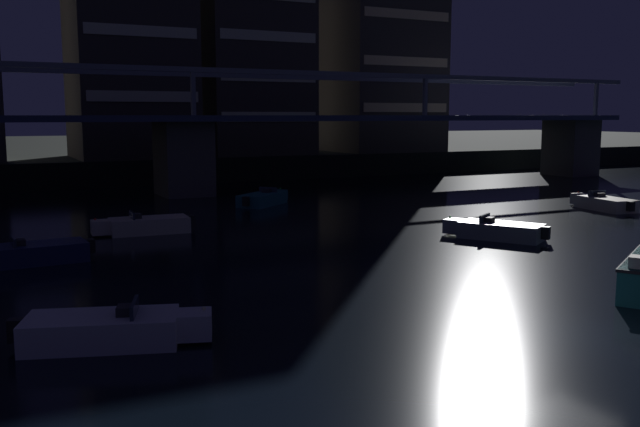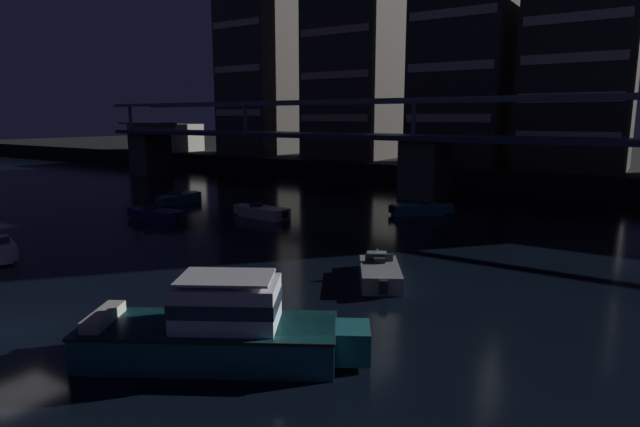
% 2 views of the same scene
% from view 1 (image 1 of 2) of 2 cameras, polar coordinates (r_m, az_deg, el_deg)
% --- Properties ---
extents(ground_plane, '(400.00, 400.00, 0.00)m').
position_cam_1_polar(ground_plane, '(20.88, 19.40, -9.18)').
color(ground_plane, black).
extents(far_riverbank, '(240.00, 80.00, 2.20)m').
position_cam_1_polar(far_riverbank, '(100.99, -18.48, 4.81)').
color(far_riverbank, black).
rests_on(far_riverbank, ground).
extents(river_bridge, '(85.65, 6.40, 9.38)m').
position_cam_1_polar(river_bridge, '(53.84, -11.09, 6.19)').
color(river_bridge, '#4C4944').
rests_on(river_bridge, ground).
extents(tower_central, '(10.19, 10.40, 27.49)m').
position_cam_1_polar(tower_central, '(67.22, -15.40, 16.10)').
color(tower_central, '#38332D').
rests_on(tower_central, far_riverbank).
extents(tower_east_tall, '(10.23, 10.44, 18.92)m').
position_cam_1_polar(tower_east_tall, '(70.79, -5.81, 12.43)').
color(tower_east_tall, '#38332D').
rests_on(tower_east_tall, far_riverbank).
extents(tower_east_low, '(10.77, 10.13, 23.46)m').
position_cam_1_polar(tower_east_low, '(76.52, 4.96, 13.81)').
color(tower_east_low, '#38332D').
rests_on(tower_east_low, far_riverbank).
extents(speedboat_near_right, '(5.22, 2.03, 1.16)m').
position_cam_1_polar(speedboat_near_right, '(36.97, -14.06, -0.93)').
color(speedboat_near_right, beige).
rests_on(speedboat_near_right, ground).
extents(speedboat_mid_center, '(3.67, 4.84, 1.16)m').
position_cam_1_polar(speedboat_mid_center, '(35.36, 14.19, -1.34)').
color(speedboat_mid_center, gray).
rests_on(speedboat_mid_center, ground).
extents(speedboat_mid_right, '(2.33, 5.23, 1.16)m').
position_cam_1_polar(speedboat_mid_right, '(48.44, 22.07, 0.79)').
color(speedboat_mid_right, beige).
rests_on(speedboat_mid_right, ground).
extents(speedboat_far_left, '(4.62, 4.11, 1.16)m').
position_cam_1_polar(speedboat_far_left, '(47.40, -4.61, 1.21)').
color(speedboat_far_left, '#196066').
rests_on(speedboat_far_left, ground).
extents(speedboat_far_center, '(5.14, 2.93, 1.16)m').
position_cam_1_polar(speedboat_far_center, '(19.47, -16.68, -9.03)').
color(speedboat_far_center, silver).
rests_on(speedboat_far_center, ground).
extents(speedboat_far_right, '(5.22, 2.04, 1.16)m').
position_cam_1_polar(speedboat_far_right, '(30.92, -22.51, -3.03)').
color(speedboat_far_right, '#19234C').
rests_on(speedboat_far_right, ground).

